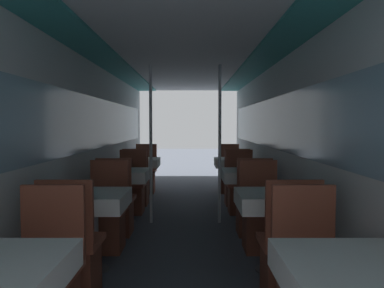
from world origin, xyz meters
name	(u,v)px	position (x,y,z in m)	size (l,w,h in m)	color
wall_left	(84,144)	(-1.26, 3.52, 1.16)	(0.05, 9.83, 2.23)	silver
wall_right	(286,144)	(1.26, 3.52, 1.16)	(0.05, 9.83, 2.23)	silver
ceiling_panel	(185,54)	(0.00, 3.52, 2.27)	(2.53, 9.83, 0.07)	silver
dining_table_left_1	(93,205)	(-0.86, 2.37, 0.64)	(0.66, 0.66, 0.75)	#4C4C51
chair_left_near_1	(73,262)	(-0.86, 1.78, 0.30)	(0.43, 0.43, 0.99)	brown
chair_left_far_1	(107,223)	(-0.86, 2.95, 0.30)	(0.43, 0.43, 0.99)	brown
dining_table_left_2	(125,178)	(-0.86, 4.11, 0.64)	(0.66, 0.66, 0.75)	#4C4C51
chair_left_near_2	(117,211)	(-0.86, 3.52, 0.30)	(0.43, 0.43, 0.99)	brown
chair_left_far_2	(132,194)	(-0.86, 4.70, 0.30)	(0.43, 0.43, 0.99)	brown
support_pole_left_2	(151,145)	(-0.49, 4.11, 1.11)	(0.04, 0.04, 2.23)	silver
dining_table_left_3	(142,165)	(-0.86, 5.85, 0.64)	(0.66, 0.66, 0.75)	#4C4C51
chair_left_near_3	(138,188)	(-0.86, 5.26, 0.30)	(0.43, 0.43, 0.99)	brown
chair_left_far_3	(146,178)	(-0.86, 6.44, 0.30)	(0.43, 0.43, 0.99)	brown
dining_table_right_0	(350,282)	(0.86, 0.62, 0.64)	(0.66, 0.66, 0.75)	#4C4C51
dining_table_right_1	(273,205)	(0.86, 2.37, 0.64)	(0.66, 0.66, 0.75)	#4C4C51
chair_right_near_1	(288,262)	(0.86, 1.78, 0.30)	(0.43, 0.43, 0.99)	brown
chair_right_far_1	(261,223)	(0.86, 2.95, 0.30)	(0.43, 0.43, 0.99)	brown
dining_table_right_2	(246,178)	(0.86, 4.11, 0.64)	(0.66, 0.66, 0.75)	#4C4C51
chair_right_near_2	(253,211)	(0.86, 3.52, 0.30)	(0.43, 0.43, 0.99)	brown
chair_right_far_2	(241,194)	(0.86, 4.70, 0.30)	(0.43, 0.43, 0.99)	brown
support_pole_right_2	(220,145)	(0.49, 4.11, 1.11)	(0.04, 0.04, 2.23)	silver
dining_table_right_3	(233,165)	(0.86, 5.85, 0.64)	(0.66, 0.66, 0.75)	#4C4C51
chair_right_near_3	(237,188)	(0.86, 5.26, 0.30)	(0.43, 0.43, 0.99)	brown
chair_right_far_3	(230,178)	(0.86, 6.44, 0.30)	(0.43, 0.43, 0.99)	brown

